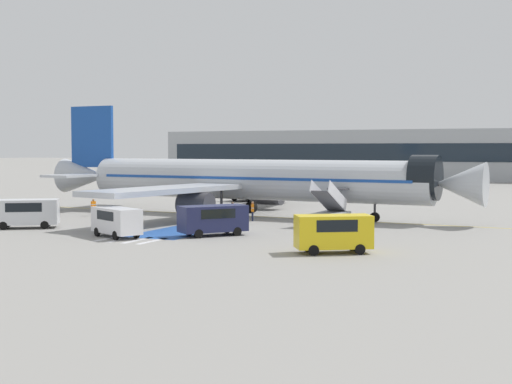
# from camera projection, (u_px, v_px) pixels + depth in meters

# --- Properties ---
(ground_plane) EXTENTS (600.00, 600.00, 0.00)m
(ground_plane) POSITION_uv_depth(u_px,v_px,m) (249.00, 216.00, 66.17)
(ground_plane) COLOR gray
(apron_leadline_yellow) EXTENTS (77.35, 2.88, 0.01)m
(apron_leadline_yellow) POSITION_uv_depth(u_px,v_px,m) (253.00, 216.00, 65.94)
(apron_leadline_yellow) COLOR gold
(apron_leadline_yellow) RESTS_ON ground_plane
(apron_stand_patch_blue) EXTENTS (4.60, 11.51, 0.01)m
(apron_stand_patch_blue) POSITION_uv_depth(u_px,v_px,m) (187.00, 230.00, 54.99)
(apron_stand_patch_blue) COLOR #2856A8
(apron_stand_patch_blue) RESTS_ON ground_plane
(apron_walkway_bar_0) EXTENTS (0.44, 3.60, 0.01)m
(apron_walkway_bar_0) POSITION_uv_depth(u_px,v_px,m) (109.00, 238.00, 49.86)
(apron_walkway_bar_0) COLOR silver
(apron_walkway_bar_0) RESTS_ON ground_plane
(apron_walkway_bar_1) EXTENTS (0.44, 3.60, 0.01)m
(apron_walkway_bar_1) POSITION_uv_depth(u_px,v_px,m) (123.00, 239.00, 49.36)
(apron_walkway_bar_1) COLOR silver
(apron_walkway_bar_1) RESTS_ON ground_plane
(apron_walkway_bar_2) EXTENTS (0.44, 3.60, 0.01)m
(apron_walkway_bar_2) POSITION_uv_depth(u_px,v_px,m) (138.00, 240.00, 48.86)
(apron_walkway_bar_2) COLOR silver
(apron_walkway_bar_2) RESTS_ON ground_plane
(apron_walkway_bar_3) EXTENTS (0.44, 3.60, 0.01)m
(apron_walkway_bar_3) POSITION_uv_depth(u_px,v_px,m) (152.00, 241.00, 48.36)
(apron_walkway_bar_3) COLOR silver
(apron_walkway_bar_3) RESTS_ON ground_plane
(airliner) EXTENTS (43.15, 34.89, 10.63)m
(airliner) POSITION_uv_depth(u_px,v_px,m) (246.00, 180.00, 66.03)
(airliner) COLOR #B7BCC4
(airliner) RESTS_ON ground_plane
(boarding_stairs_forward) EXTENTS (2.37, 5.29, 3.80)m
(boarding_stairs_forward) POSITION_uv_depth(u_px,v_px,m) (329.00, 214.00, 57.85)
(boarding_stairs_forward) COLOR #ADB2BA
(boarding_stairs_forward) RESTS_ON ground_plane
(fuel_tanker) EXTENTS (4.09, 11.07, 3.56)m
(fuel_tanker) POSITION_uv_depth(u_px,v_px,m) (259.00, 185.00, 87.15)
(fuel_tanker) COLOR #38383D
(fuel_tanker) RESTS_ON ground_plane
(service_van_0) EXTENTS (5.28, 4.49, 2.27)m
(service_van_0) POSITION_uv_depth(u_px,v_px,m) (26.00, 211.00, 56.11)
(service_van_0) COLOR silver
(service_van_0) RESTS_ON ground_plane
(service_van_1) EXTENTS (4.82, 3.99, 2.30)m
(service_van_1) POSITION_uv_depth(u_px,v_px,m) (333.00, 231.00, 42.78)
(service_van_1) COLOR yellow
(service_van_1) RESTS_ON ground_plane
(service_van_2) EXTENTS (4.77, 3.55, 2.09)m
(service_van_2) POSITION_uv_depth(u_px,v_px,m) (116.00, 220.00, 50.35)
(service_van_2) COLOR silver
(service_van_2) RESTS_ON ground_plane
(service_van_3) EXTENTS (4.56, 5.00, 2.19)m
(service_van_3) POSITION_uv_depth(u_px,v_px,m) (213.00, 218.00, 51.28)
(service_van_3) COLOR #1E234C
(service_van_3) RESTS_ON ground_plane
(ground_crew_0) EXTENTS (0.42, 0.49, 1.70)m
(ground_crew_0) POSITION_uv_depth(u_px,v_px,m) (253.00, 210.00, 61.52)
(ground_crew_0) COLOR #191E38
(ground_crew_0) RESTS_ON ground_plane
(ground_crew_1) EXTENTS (0.48, 0.43, 1.71)m
(ground_crew_1) POSITION_uv_depth(u_px,v_px,m) (233.00, 210.00, 60.92)
(ground_crew_1) COLOR black
(ground_crew_1) RESTS_ON ground_plane
(ground_crew_2) EXTENTS (0.35, 0.48, 1.60)m
(ground_crew_2) POSITION_uv_depth(u_px,v_px,m) (93.00, 206.00, 66.10)
(ground_crew_2) COLOR #2D2D33
(ground_crew_2) RESTS_ON ground_plane
(terminal_building) EXTENTS (116.79, 12.10, 9.89)m
(terminal_building) POSITION_uv_depth(u_px,v_px,m) (439.00, 155.00, 139.79)
(terminal_building) COLOR #9EA3A8
(terminal_building) RESTS_ON ground_plane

